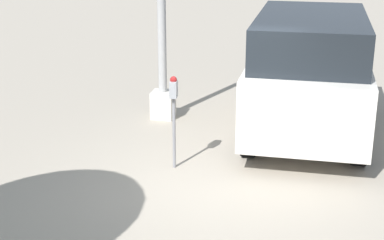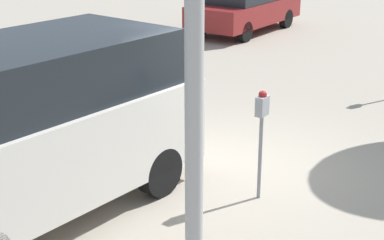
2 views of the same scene
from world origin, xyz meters
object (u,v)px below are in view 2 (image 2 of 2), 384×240
object	(u,v)px
parking_meter_near	(262,120)
lamp_post	(194,156)
parked_van	(31,125)
car_distant	(244,8)

from	to	relation	value
parking_meter_near	lamp_post	bearing A→B (deg)	13.77
lamp_post	parked_van	bearing A→B (deg)	-96.53
parking_meter_near	parked_van	world-z (taller)	parked_van
car_distant	parked_van	bearing A→B (deg)	-162.05
lamp_post	parked_van	xyz separation A→B (m)	(-0.33, -2.84, -0.46)
lamp_post	parked_van	world-z (taller)	lamp_post
lamp_post	parked_van	distance (m)	2.90
parking_meter_near	parked_van	distance (m)	2.92
parking_meter_near	lamp_post	distance (m)	2.62
parking_meter_near	lamp_post	size ratio (longest dim) A/B	0.30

